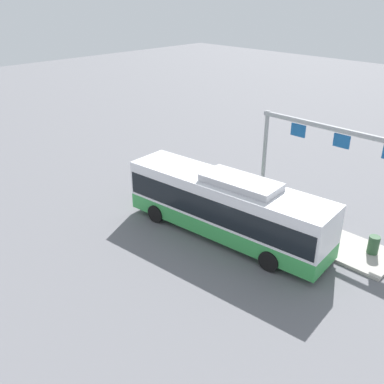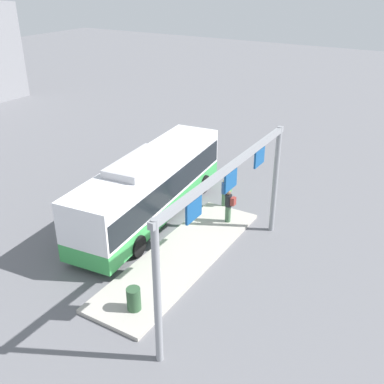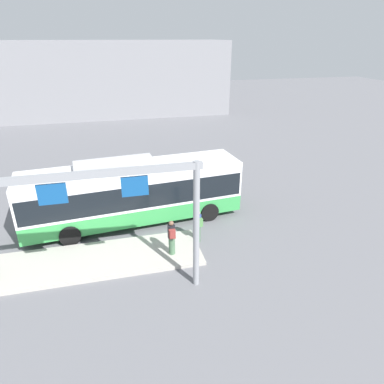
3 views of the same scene
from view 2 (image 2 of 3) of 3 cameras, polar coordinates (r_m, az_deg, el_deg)
ground_plane at (r=23.47m, az=-4.96°, el=-3.04°), size 120.00×120.00×0.00m
platform_curb at (r=20.18m, az=-1.36°, el=-8.01°), size 10.00×2.80×0.16m
bus_main at (r=22.65m, az=-5.15°, el=0.96°), size 11.31×3.59×3.46m
person_boarding at (r=23.85m, az=4.14°, el=-0.09°), size 0.37×0.54×1.67m
person_waiting_near at (r=22.26m, az=4.60°, el=-1.67°), size 0.36×0.54×1.67m
platform_sign_gantry at (r=16.90m, az=4.72°, el=-0.75°), size 9.90×0.24×5.20m
trash_bin at (r=17.17m, az=-7.26°, el=-13.05°), size 0.52×0.52×0.90m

